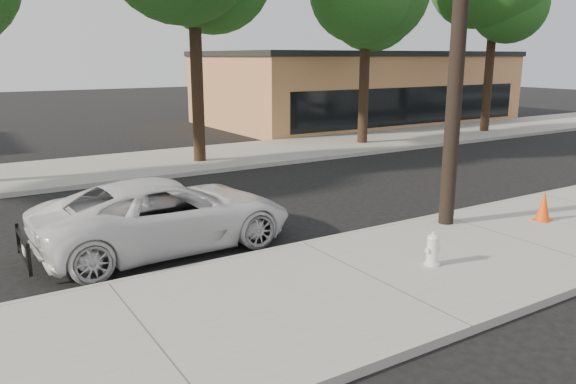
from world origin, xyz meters
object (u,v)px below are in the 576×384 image
object	(u,v)px
fire_hydrant	(433,250)
traffic_cone	(544,206)
utility_pole	(460,19)
police_cruiser	(167,214)

from	to	relation	value
fire_hydrant	traffic_cone	bearing A→B (deg)	9.44
utility_pole	traffic_cone	distance (m)	4.81
utility_pole	police_cruiser	world-z (taller)	utility_pole
utility_pole	fire_hydrant	bearing A→B (deg)	-142.38
police_cruiser	traffic_cone	xyz separation A→B (m)	(8.03, -3.24, -0.24)
utility_pole	police_cruiser	xyz separation A→B (m)	(-5.94, 2.18, -3.96)
police_cruiser	traffic_cone	world-z (taller)	police_cruiser
fire_hydrant	utility_pole	bearing A→B (deg)	38.13
utility_pole	traffic_cone	bearing A→B (deg)	-27.02
utility_pole	fire_hydrant	world-z (taller)	utility_pole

